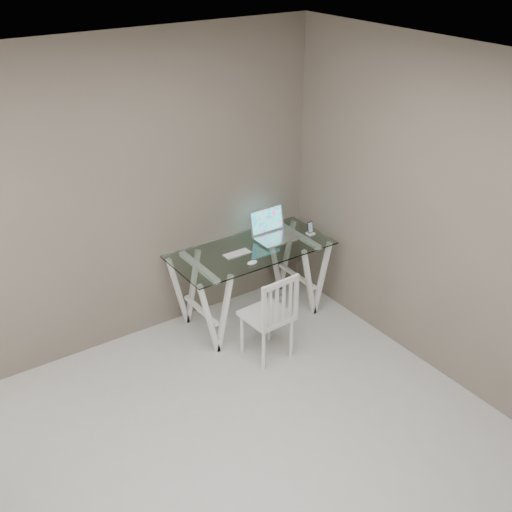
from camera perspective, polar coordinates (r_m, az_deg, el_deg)
The scene contains 7 objects.
room at distance 3.48m, azimuth -0.05°, elevation -1.80°, with size 4.50×4.52×2.71m.
desk at distance 6.04m, azimuth -0.43°, elevation -2.42°, with size 1.50×0.70×0.75m.
chair at distance 5.46m, azimuth 1.42°, elevation -5.14°, with size 0.40×0.40×0.83m.
laptop at distance 6.06m, azimuth 1.45°, elevation 2.26°, with size 0.38×0.32×0.27m.
keyboard at distance 5.77m, azimuth -1.72°, elevation 0.20°, with size 0.26×0.11×0.01m, color silver.
mouse at distance 5.60m, azimuth -0.33°, elevation -0.60°, with size 0.10×0.06×0.03m, color white.
phone_dock at distance 6.15m, azimuth 4.86°, elevation 2.25°, with size 0.07×0.07×0.12m.
Camera 1 is at (-1.76, -2.47, 3.45)m, focal length 45.00 mm.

